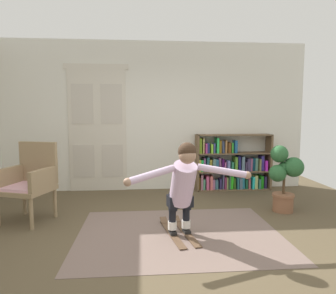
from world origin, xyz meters
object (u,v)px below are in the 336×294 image
at_px(wicker_chair, 30,180).
at_px(potted_plant, 284,176).
at_px(bookshelf, 230,166).
at_px(skis_pair, 178,232).
at_px(person_skier, 183,182).

height_order(wicker_chair, potted_plant, wicker_chair).
height_order(bookshelf, skis_pair, bookshelf).
bearing_deg(potted_plant, bookshelf, 107.19).
height_order(wicker_chair, person_skier, person_skier).
relative_size(wicker_chair, potted_plant, 1.07).
distance_m(bookshelf, potted_plant, 1.48).
bearing_deg(potted_plant, wicker_chair, -178.84).
height_order(bookshelf, potted_plant, bookshelf).
relative_size(bookshelf, wicker_chair, 1.36).
bearing_deg(bookshelf, potted_plant, -72.81).
height_order(bookshelf, person_skier, person_skier).
distance_m(wicker_chair, skis_pair, 2.21).
bearing_deg(person_skier, potted_plant, 29.12).
distance_m(bookshelf, skis_pair, 2.57).
distance_m(skis_pair, person_skier, 0.70).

